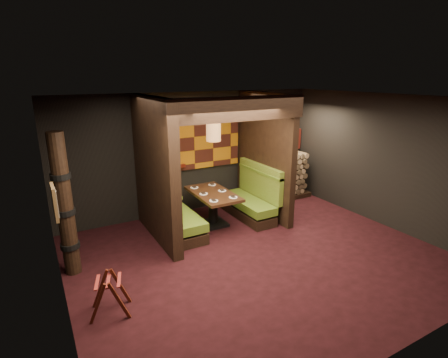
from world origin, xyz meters
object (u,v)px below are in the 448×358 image
totem_column (65,207)px  luggage_rack (110,293)px  booth_bench_left (176,216)px  booth_bench_right (251,200)px  firewood_stack (279,176)px  dining_table (213,203)px  pendant_lamp (213,130)px

totem_column → luggage_rack: bearing=-76.7°
booth_bench_left → booth_bench_right: (1.89, 0.00, 0.00)m
booth_bench_right → luggage_rack: 4.14m
totem_column → firewood_stack: totem_column is taller
luggage_rack → totem_column: (-0.33, 1.39, 0.88)m
dining_table → luggage_rack: (-2.65, -1.95, -0.22)m
booth_bench_left → totem_column: size_ratio=0.67×
dining_table → pendant_lamp: size_ratio=1.53×
booth_bench_left → dining_table: 0.90m
booth_bench_right → firewood_stack: (1.35, 0.70, 0.21)m
dining_table → luggage_rack: dining_table is taller
booth_bench_right → dining_table: booth_bench_right is taller
booth_bench_left → pendant_lamp: size_ratio=1.68×
luggage_rack → dining_table: bearing=36.4°
booth_bench_left → firewood_stack: 3.33m
dining_table → luggage_rack: 3.29m
pendant_lamp → dining_table: bearing=90.0°
totem_column → dining_table: bearing=10.6°
totem_column → firewood_stack: (5.33, 1.25, -0.57)m
booth_bench_left → totem_column: bearing=-165.2°
totem_column → firewood_stack: bearing=13.2°
pendant_lamp → booth_bench_right: bearing=2.3°
booth_bench_left → pendant_lamp: (0.89, -0.04, 1.73)m
booth_bench_right → dining_table: bearing=179.5°
booth_bench_right → luggage_rack: (-3.65, -1.94, -0.09)m
booth_bench_right → totem_column: totem_column is taller
booth_bench_left → dining_table: bearing=0.6°
pendant_lamp → totem_column: bearing=-170.3°
booth_bench_right → totem_column: (-3.98, -0.55, 0.79)m
luggage_rack → totem_column: totem_column is taller
dining_table → firewood_stack: size_ratio=0.84×
firewood_stack → pendant_lamp: bearing=-162.6°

